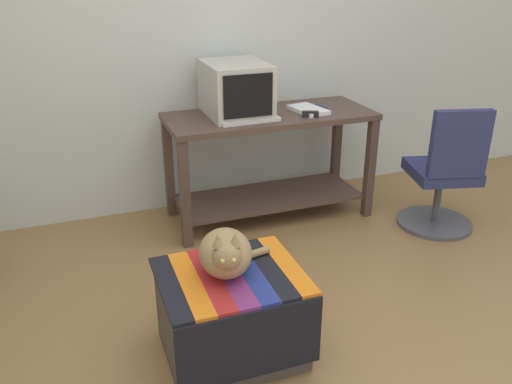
{
  "coord_description": "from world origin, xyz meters",
  "views": [
    {
      "loc": [
        -1.0,
        -1.7,
        1.74
      ],
      "look_at": [
        -0.06,
        0.85,
        0.55
      ],
      "focal_mm": 37.19,
      "sensor_mm": 36.0,
      "label": 1
    }
  ],
  "objects_px": {
    "ottoman_with_blanket": "(232,315)",
    "cat": "(226,253)",
    "stapler": "(310,114)",
    "tv_monitor": "(236,90)",
    "office_chair": "(445,178)",
    "keyboard": "(249,120)",
    "book": "(308,110)",
    "desk": "(269,148)"
  },
  "relations": [
    {
      "from": "tv_monitor",
      "to": "book",
      "type": "height_order",
      "value": "tv_monitor"
    },
    {
      "from": "ottoman_with_blanket",
      "to": "stapler",
      "type": "height_order",
      "value": "stapler"
    },
    {
      "from": "keyboard",
      "to": "stapler",
      "type": "xyz_separation_m",
      "value": [
        0.42,
        -0.04,
        0.01
      ]
    },
    {
      "from": "tv_monitor",
      "to": "office_chair",
      "type": "xyz_separation_m",
      "value": [
        1.26,
        -0.67,
        -0.56
      ]
    },
    {
      "from": "office_chair",
      "to": "ottoman_with_blanket",
      "type": "bearing_deg",
      "value": 37.21
    },
    {
      "from": "book",
      "to": "ottoman_with_blanket",
      "type": "xyz_separation_m",
      "value": [
        -0.99,
        -1.3,
        -0.56
      ]
    },
    {
      "from": "office_chair",
      "to": "stapler",
      "type": "bearing_deg",
      "value": -13.82
    },
    {
      "from": "cat",
      "to": "stapler",
      "type": "xyz_separation_m",
      "value": [
        0.96,
        1.16,
        0.25
      ]
    },
    {
      "from": "book",
      "to": "office_chair",
      "type": "relative_size",
      "value": 0.33
    },
    {
      "from": "office_chair",
      "to": "stapler",
      "type": "xyz_separation_m",
      "value": [
        -0.82,
        0.44,
        0.41
      ]
    },
    {
      "from": "keyboard",
      "to": "office_chair",
      "type": "xyz_separation_m",
      "value": [
        1.24,
        -0.48,
        -0.4
      ]
    },
    {
      "from": "book",
      "to": "stapler",
      "type": "height_order",
      "value": "stapler"
    },
    {
      "from": "keyboard",
      "to": "office_chair",
      "type": "bearing_deg",
      "value": -23.41
    },
    {
      "from": "book",
      "to": "cat",
      "type": "relative_size",
      "value": 0.73
    },
    {
      "from": "cat",
      "to": "desk",
      "type": "bearing_deg",
      "value": 74.36
    },
    {
      "from": "keyboard",
      "to": "ottoman_with_blanket",
      "type": "xyz_separation_m",
      "value": [
        -0.52,
        -1.22,
        -0.56
      ]
    },
    {
      "from": "cat",
      "to": "stapler",
      "type": "height_order",
      "value": "stapler"
    },
    {
      "from": "tv_monitor",
      "to": "cat",
      "type": "xyz_separation_m",
      "value": [
        -0.51,
        -1.39,
        -0.4
      ]
    },
    {
      "from": "cat",
      "to": "keyboard",
      "type": "bearing_deg",
      "value": 79.28
    },
    {
      "from": "desk",
      "to": "tv_monitor",
      "type": "xyz_separation_m",
      "value": [
        -0.23,
        0.06,
        0.42
      ]
    },
    {
      "from": "book",
      "to": "office_chair",
      "type": "bearing_deg",
      "value": -47.2
    },
    {
      "from": "keyboard",
      "to": "desk",
      "type": "bearing_deg",
      "value": 31.08
    },
    {
      "from": "keyboard",
      "to": "book",
      "type": "relative_size",
      "value": 1.38
    },
    {
      "from": "cat",
      "to": "office_chair",
      "type": "relative_size",
      "value": 0.45
    },
    {
      "from": "desk",
      "to": "cat",
      "type": "distance_m",
      "value": 1.52
    },
    {
      "from": "tv_monitor",
      "to": "cat",
      "type": "height_order",
      "value": "tv_monitor"
    },
    {
      "from": "stapler",
      "to": "tv_monitor",
      "type": "bearing_deg",
      "value": 84.6
    },
    {
      "from": "cat",
      "to": "stapler",
      "type": "distance_m",
      "value": 1.52
    },
    {
      "from": "book",
      "to": "ottoman_with_blanket",
      "type": "height_order",
      "value": "book"
    },
    {
      "from": "office_chair",
      "to": "keyboard",
      "type": "bearing_deg",
      "value": -6.76
    },
    {
      "from": "tv_monitor",
      "to": "ottoman_with_blanket",
      "type": "distance_m",
      "value": 1.66
    },
    {
      "from": "ottoman_with_blanket",
      "to": "office_chair",
      "type": "xyz_separation_m",
      "value": [
        1.76,
        0.73,
        0.16
      ]
    },
    {
      "from": "office_chair",
      "to": "stapler",
      "type": "height_order",
      "value": "office_chair"
    },
    {
      "from": "tv_monitor",
      "to": "keyboard",
      "type": "distance_m",
      "value": 0.25
    },
    {
      "from": "book",
      "to": "cat",
      "type": "height_order",
      "value": "book"
    },
    {
      "from": "book",
      "to": "stapler",
      "type": "relative_size",
      "value": 2.64
    },
    {
      "from": "keyboard",
      "to": "cat",
      "type": "height_order",
      "value": "keyboard"
    },
    {
      "from": "book",
      "to": "desk",
      "type": "bearing_deg",
      "value": 159.87
    },
    {
      "from": "tv_monitor",
      "to": "office_chair",
      "type": "distance_m",
      "value": 1.54
    },
    {
      "from": "tv_monitor",
      "to": "cat",
      "type": "distance_m",
      "value": 1.53
    },
    {
      "from": "book",
      "to": "cat",
      "type": "xyz_separation_m",
      "value": [
        -1.0,
        -1.29,
        -0.24
      ]
    },
    {
      "from": "ottoman_with_blanket",
      "to": "cat",
      "type": "xyz_separation_m",
      "value": [
        -0.01,
        0.02,
        0.33
      ]
    }
  ]
}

